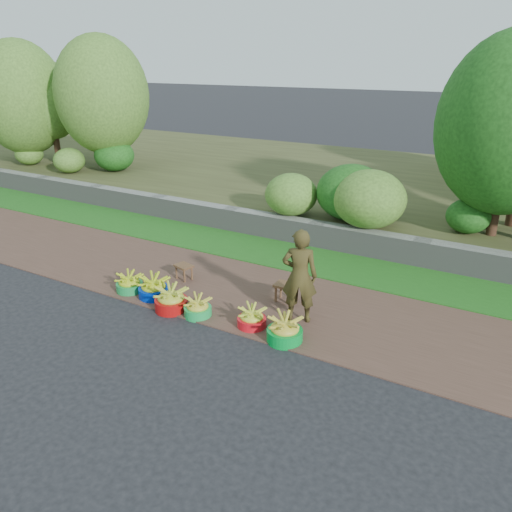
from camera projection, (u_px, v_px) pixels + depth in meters
The scene contains 14 objects.
ground_plane at pixel (212, 328), 7.70m from camera, with size 120.00×120.00×0.00m, color black.
dirt_shoulder at pixel (252, 296), 8.71m from camera, with size 80.00×2.50×0.02m, color #50362B.
grass_verge at pixel (301, 258), 10.31m from camera, with size 80.00×1.50×0.04m, color #21601A.
retaining_wall at pixel (318, 235), 10.90m from camera, with size 80.00×0.35×0.55m, color gray.
earth_bank at pixel (383, 188), 14.86m from camera, with size 80.00×10.00×0.50m, color #434623.
basin_a at pixel (129, 284), 8.82m from camera, with size 0.47×0.47×0.35m.
basin_b at pixel (154, 288), 8.60m from camera, with size 0.53×0.53×0.39m.
basin_c at pixel (171, 300), 8.18m from camera, with size 0.54×0.54×0.41m.
basin_d at pixel (198, 308), 7.99m from camera, with size 0.44×0.44×0.33m.
basin_e at pixel (252, 318), 7.66m from camera, with size 0.45×0.45×0.34m.
basin_f at pixel (285, 330), 7.27m from camera, with size 0.53×0.53×0.40m.
stool_left at pixel (184, 268), 9.25m from camera, with size 0.38×0.32×0.28m.
stool_right at pixel (286, 288), 8.40m from camera, with size 0.37×0.28×0.32m.
vendor_woman at pixel (300, 276), 7.62m from camera, with size 0.55×0.36×1.51m, color black.
Camera 1 is at (3.94, -5.51, 3.89)m, focal length 35.00 mm.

